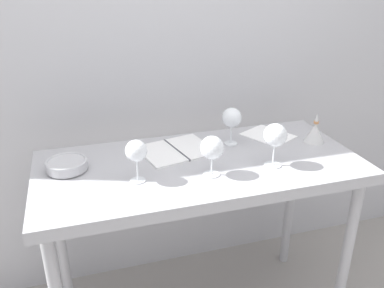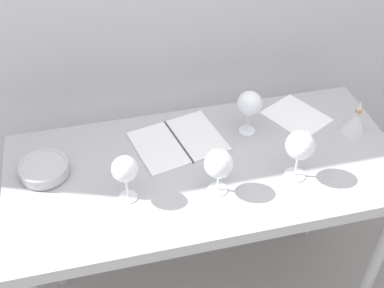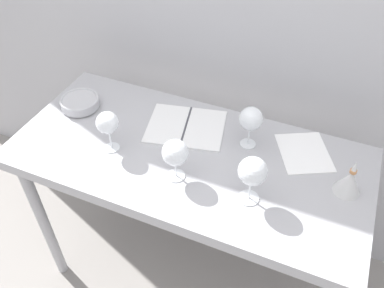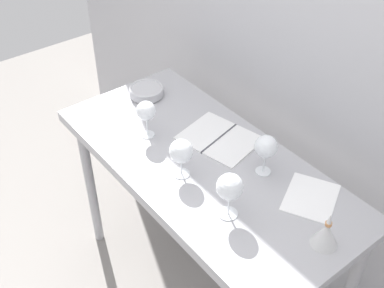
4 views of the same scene
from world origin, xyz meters
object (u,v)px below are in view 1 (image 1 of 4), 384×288
Objects in this scene: wine_glass_far_right at (232,118)px; decanter_funnel at (315,132)px; tasting_sheet_upper at (268,135)px; wine_glass_near_center at (212,149)px; open_notebook at (176,150)px; wine_glass_near_right at (275,136)px; tasting_bowl at (67,165)px; wine_glass_near_left at (136,152)px.

decanter_funnel is (0.39, -0.09, -0.08)m from wine_glass_far_right.
wine_glass_far_right is 0.26m from tasting_sheet_upper.
wine_glass_near_center is at bearing -170.50° from tasting_sheet_upper.
wine_glass_far_right is 0.49× the size of open_notebook.
tasting_bowl is at bearing 166.27° from wine_glass_near_right.
decanter_funnel is at bearing 8.92° from wine_glass_near_left.
wine_glass_near_right is 0.87m from tasting_bowl.
wine_glass_near_center is 0.28m from wine_glass_near_right.
wine_glass_far_right is at bearing 107.91° from wine_glass_near_right.
wine_glass_far_right is 0.80× the size of tasting_sheet_upper.
wine_glass_near_right reaches higher than wine_glass_far_right.
wine_glass_near_left reaches higher than tasting_bowl.
wine_glass_near_right is 1.30× the size of decanter_funnel.
wine_glass_far_right is 1.06× the size of wine_glass_near_center.
tasting_sheet_upper is at bearing 66.49° from wine_glass_near_right.
wine_glass_near_right reaches higher than open_notebook.
wine_glass_far_right is at bearing 4.53° from tasting_bowl.
wine_glass_near_left is (-0.57, 0.03, -0.01)m from wine_glass_near_right.
wine_glass_near_left is at bearing 176.85° from wine_glass_near_right.
open_notebook is 1.62× the size of tasting_sheet_upper.
wine_glass_far_right reaches higher than tasting_sheet_upper.
wine_glass_far_right is 0.28m from wine_glass_near_right.
wine_glass_near_right reaches higher than decanter_funnel.
decanter_funnel is (0.31, 0.17, -0.09)m from wine_glass_near_right.
wine_glass_near_center is at bearing -6.88° from wine_glass_near_left.
wine_glass_far_right is at bearing 166.51° from decanter_funnel.
open_notebook is at bearing -179.51° from wine_glass_far_right.
wine_glass_near_center is 0.53m from tasting_sheet_upper.
wine_glass_near_left is 0.90m from decanter_funnel.
wine_glass_near_left is (-0.30, 0.04, 0.01)m from wine_glass_near_center.
tasting_bowl is 1.15m from decanter_funnel.
wine_glass_far_right is 0.54m from wine_glass_near_left.
wine_glass_near_center is at bearing -20.45° from tasting_bowl.
wine_glass_near_center reaches higher than tasting_sheet_upper.
wine_glass_near_center is at bearing -179.15° from wine_glass_near_right.
tasting_bowl is (-0.56, 0.21, -0.09)m from wine_glass_near_center.
decanter_funnel reaches higher than open_notebook.
tasting_bowl is at bearing 159.55° from wine_glass_near_center.
decanter_funnel reaches higher than tasting_bowl.
wine_glass_near_left reaches higher than tasting_sheet_upper.
tasting_sheet_upper is 1.32× the size of tasting_bowl.
tasting_bowl is (-0.26, 0.17, -0.10)m from wine_glass_near_left.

